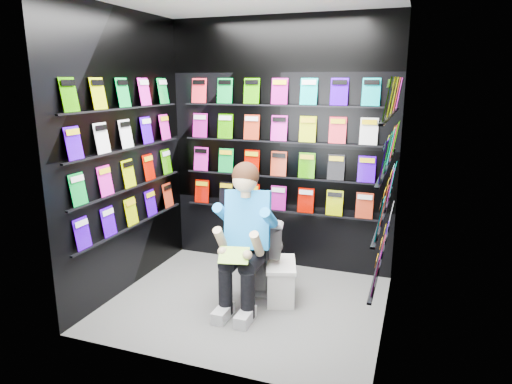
% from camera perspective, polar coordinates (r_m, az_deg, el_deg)
% --- Properties ---
extents(floor, '(2.40, 2.40, 0.00)m').
position_cam_1_polar(floor, '(4.26, -1.25, -13.71)').
color(floor, slate).
rests_on(floor, ground).
extents(wall_back, '(2.40, 0.04, 2.60)m').
position_cam_1_polar(wall_back, '(4.77, 2.99, 5.74)').
color(wall_back, black).
rests_on(wall_back, floor).
extents(wall_front, '(2.40, 0.04, 2.60)m').
position_cam_1_polar(wall_front, '(2.95, -8.37, 0.57)').
color(wall_front, black).
rests_on(wall_front, floor).
extents(wall_left, '(0.04, 2.00, 2.60)m').
position_cam_1_polar(wall_left, '(4.41, -16.11, 4.55)').
color(wall_left, black).
rests_on(wall_left, floor).
extents(wall_right, '(0.04, 2.00, 2.60)m').
position_cam_1_polar(wall_right, '(3.59, 16.83, 2.50)').
color(wall_right, black).
rests_on(wall_right, floor).
extents(comics_back, '(2.10, 0.06, 1.37)m').
position_cam_1_polar(comics_back, '(4.74, 2.88, 5.75)').
color(comics_back, '#B93319').
rests_on(comics_back, wall_back).
extents(comics_left, '(0.06, 1.70, 1.37)m').
position_cam_1_polar(comics_left, '(4.39, -15.80, 4.60)').
color(comics_left, '#B93319').
rests_on(comics_left, wall_left).
extents(comics_right, '(0.06, 1.70, 1.37)m').
position_cam_1_polar(comics_right, '(3.59, 16.36, 2.62)').
color(comics_right, '#B93319').
rests_on(comics_right, wall_right).
extents(toilet, '(0.58, 0.82, 0.73)m').
position_cam_1_polar(toilet, '(4.47, 0.86, -7.20)').
color(toilet, silver).
rests_on(toilet, floor).
extents(longbox, '(0.36, 0.48, 0.33)m').
position_cam_1_polar(longbox, '(4.27, 3.11, -11.22)').
color(longbox, white).
rests_on(longbox, floor).
extents(longbox_lid, '(0.38, 0.51, 0.03)m').
position_cam_1_polar(longbox_lid, '(4.20, 3.14, -9.01)').
color(longbox_lid, white).
rests_on(longbox_lid, longbox).
extents(reader, '(0.68, 0.86, 1.41)m').
position_cam_1_polar(reader, '(3.99, -0.89, -3.60)').
color(reader, '#1283E7').
rests_on(reader, toilet).
extents(held_comic, '(0.27, 0.19, 0.10)m').
position_cam_1_polar(held_comic, '(3.75, -2.78, -7.91)').
color(held_comic, green).
rests_on(held_comic, reader).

